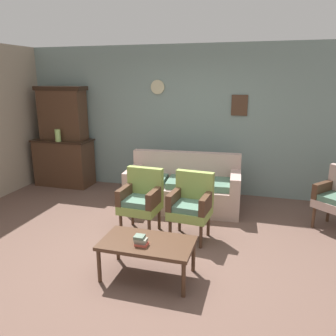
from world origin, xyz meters
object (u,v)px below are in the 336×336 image
floral_couch (184,189)px  book_stack_on_table (141,240)px  armchair_near_couch_end (191,203)px  vase_on_cabinet (58,135)px  side_cabinet (64,162)px  armchair_row_middle (141,198)px  coffee_table (147,245)px

floral_couch → book_stack_on_table: (0.05, -2.17, 0.14)m
armchair_near_couch_end → vase_on_cabinet: bearing=154.1°
side_cabinet → floral_couch: 2.68m
floral_couch → armchair_row_middle: bearing=-109.2°
armchair_row_middle → armchair_near_couch_end: size_ratio=1.00×
armchair_row_middle → armchair_near_couch_end: 0.71m
side_cabinet → vase_on_cabinet: bearing=-80.2°
floral_couch → coffee_table: 2.09m
armchair_row_middle → armchair_near_couch_end: (0.71, -0.00, 0.00)m
coffee_table → side_cabinet: bearing=135.6°
side_cabinet → vase_on_cabinet: 0.61m
armchair_row_middle → side_cabinet: bearing=144.6°
side_cabinet → vase_on_cabinet: size_ratio=4.97×
armchair_row_middle → coffee_table: size_ratio=0.90×
armchair_row_middle → vase_on_cabinet: bearing=147.4°
book_stack_on_table → side_cabinet: bearing=134.2°
armchair_row_middle → armchair_near_couch_end: same height
side_cabinet → book_stack_on_table: size_ratio=8.21×
vase_on_cabinet → armchair_near_couch_end: size_ratio=0.26×
vase_on_cabinet → book_stack_on_table: bearing=-44.1°
armchair_near_couch_end → floral_couch: bearing=108.6°
vase_on_cabinet → armchair_row_middle: vase_on_cabinet is taller
vase_on_cabinet → book_stack_on_table: 3.71m
floral_couch → book_stack_on_table: size_ratio=13.47×
side_cabinet → vase_on_cabinet: vase_on_cabinet is taller
floral_couch → book_stack_on_table: bearing=-88.6°
floral_couch → coffee_table: floral_couch is taller
floral_couch → vase_on_cabinet: bearing=171.6°
side_cabinet → book_stack_on_table: side_cabinet is taller
vase_on_cabinet → side_cabinet: bearing=99.8°
floral_couch → coffee_table: (0.09, -2.08, 0.05)m
armchair_row_middle → coffee_table: 1.15m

